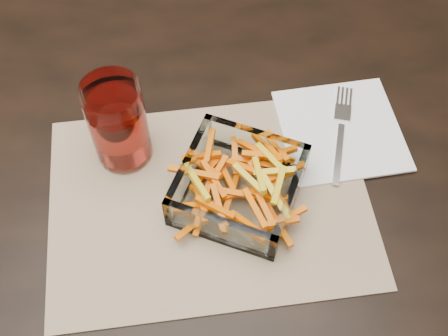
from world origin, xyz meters
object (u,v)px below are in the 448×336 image
at_px(dining_table, 112,236).
at_px(fork, 341,130).
at_px(tumbler, 118,125).
at_px(glass_bowl, 239,187).

distance_m(dining_table, fork, 0.39).
height_order(tumbler, fork, tumbler).
distance_m(dining_table, glass_bowl, 0.23).
bearing_deg(tumbler, dining_table, -106.23).
bearing_deg(dining_table, glass_bowl, 4.56).
height_order(glass_bowl, fork, glass_bowl).
relative_size(dining_table, fork, 8.76).
bearing_deg(glass_bowl, dining_table, -175.44).
bearing_deg(fork, glass_bowl, -133.83).
xyz_separation_m(dining_table, glass_bowl, (0.19, 0.02, 0.12)).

